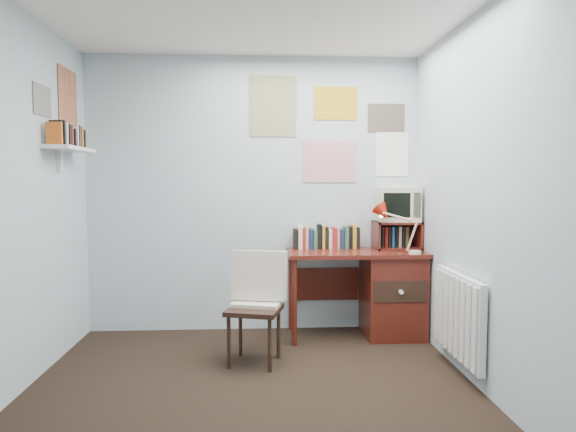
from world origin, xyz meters
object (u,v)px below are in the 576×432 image
Objects in this scene: radiator at (458,316)px; wall_shelf at (70,149)px; desk at (386,290)px; desk_chair at (254,310)px; crt_tv at (398,203)px; desk_lamp at (415,232)px; tv_riser at (396,235)px.

wall_shelf is at bearing 169.11° from radiator.
desk is 1.47× the size of desk_chair.
desk is 0.79m from crt_tv.
desk_lamp reaches higher than tv_riser.
crt_tv is (1.30, 0.77, 0.77)m from desk_chair.
tv_riser is at bearing 99.28° from radiator.
desk_chair is 2.32× the size of crt_tv.
desk_chair is at bearing -151.21° from desk.
tv_riser reaches higher than radiator.
desk_chair is 1.69m from crt_tv.
wall_shelf reaches higher than desk_chair.
desk is 0.97m from radiator.
desk is at bearing 116.77° from desk_lamp.
radiator is at bearing -72.76° from desk.
desk_lamp is 0.89m from radiator.
desk_lamp is 2.84m from wall_shelf.
desk_chair is at bearing -149.68° from tv_riser.
desk_lamp is (0.19, -0.22, 0.54)m from desk.
wall_shelf is at bearing -164.48° from crt_tv.
radiator is (0.15, -1.06, -0.76)m from crt_tv.
tv_riser reaches higher than desk_chair.
tv_riser is 1.14× the size of crt_tv.
radiator is 1.29× the size of wall_shelf.
tv_riser is at bearing -127.09° from crt_tv.
desk_chair is 2.04× the size of tv_riser.
crt_tv is at bearing 98.16° from radiator.
crt_tv reaches higher than desk_lamp.
desk_lamp is at bearing 3.32° from wall_shelf.
desk_lamp is 0.60× the size of wall_shelf.
desk_chair is at bearing -176.49° from desk_lamp.
wall_shelf is (-1.41, 0.26, 1.21)m from desk_chair.
wall_shelf is (-2.86, 0.55, 1.20)m from radiator.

